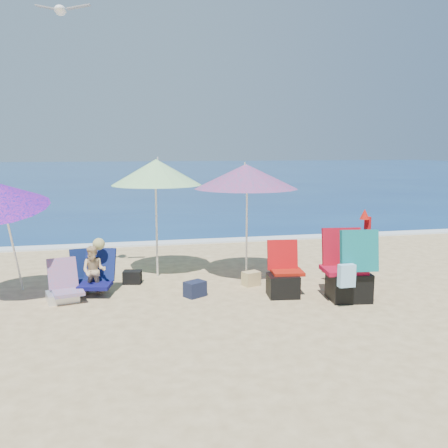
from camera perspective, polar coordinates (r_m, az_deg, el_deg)
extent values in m
plane|color=#D8BC84|center=(7.48, 3.96, -9.44)|extent=(120.00, 120.00, 0.00)
cube|color=navy|center=(51.90, -10.34, 6.07)|extent=(120.00, 80.00, 0.12)
cube|color=white|center=(12.30, -2.79, -2.05)|extent=(120.00, 0.50, 0.04)
cylinder|color=white|center=(8.74, 2.68, -0.21)|extent=(0.04, 0.04, 1.94)
cone|color=#FF2165|center=(8.62, 2.59, 5.62)|extent=(2.01, 2.01, 0.44)
cylinder|color=silver|center=(8.58, 2.46, 6.90)|extent=(0.03, 0.03, 0.12)
cylinder|color=white|center=(8.96, -7.94, 0.14)|extent=(0.05, 0.05, 2.00)
cone|color=green|center=(8.97, -7.95, 6.05)|extent=(2.05, 2.05, 0.47)
cylinder|color=white|center=(9.06, -7.80, 7.42)|extent=(0.04, 0.04, 0.13)
cylinder|color=white|center=(8.45, -23.61, -2.12)|extent=(0.20, 0.42, 1.65)
cylinder|color=#A60B0F|center=(7.99, 16.36, -3.79)|extent=(0.13, 0.13, 1.29)
cone|color=#B3140C|center=(7.79, 16.21, 1.13)|extent=(0.18, 0.18, 0.16)
cube|color=#0C1744|center=(8.48, -15.92, -6.41)|extent=(0.52, 0.48, 0.05)
cube|color=#0B173F|center=(8.65, -16.12, -4.43)|extent=(0.50, 0.34, 0.49)
cube|color=silver|center=(8.51, -15.78, -6.97)|extent=(0.54, 0.50, 0.15)
cube|color=#CD5548|center=(7.89, -17.83, -7.67)|extent=(0.52, 0.48, 0.05)
cube|color=#DC4D50|center=(8.10, -18.46, -5.52)|extent=(0.49, 0.35, 0.47)
cube|color=silver|center=(8.02, -18.45, -8.09)|extent=(0.54, 0.51, 0.14)
cube|color=#A5190B|center=(7.94, 7.43, -5.60)|extent=(0.55, 0.50, 0.05)
cube|color=#B90D10|center=(8.03, 6.89, -3.61)|extent=(0.51, 0.20, 0.50)
cube|color=black|center=(7.87, 6.94, -7.19)|extent=(0.53, 0.48, 0.36)
cube|color=#A80C28|center=(7.82, 13.85, -5.28)|extent=(0.69, 0.63, 0.07)
cube|color=#9F0B1C|center=(8.00, 13.64, -2.67)|extent=(0.64, 0.25, 0.63)
cube|color=black|center=(7.88, 14.45, -7.05)|extent=(0.67, 0.61, 0.45)
cube|color=#0A847C|center=(7.52, 15.61, -3.04)|extent=(0.58, 0.27, 0.64)
cube|color=#9AD2F6|center=(7.37, 14.21, -5.91)|extent=(0.25, 0.12, 0.34)
imported|color=tan|center=(8.91, 13.02, -3.87)|extent=(0.35, 0.28, 0.83)
cube|color=#410F69|center=(8.97, 13.36, -5.45)|extent=(0.56, 0.53, 0.06)
cube|color=#440E63|center=(8.76, 14.78, -4.35)|extent=(0.61, 0.37, 0.42)
sphere|color=black|center=(8.70, 15.09, -2.07)|extent=(0.20, 0.20, 0.20)
imported|color=tan|center=(8.07, -15.04, -5.35)|extent=(0.45, 0.38, 0.81)
cube|color=#0E0E4E|center=(8.09, -14.92, -6.99)|extent=(0.57, 0.53, 0.06)
cube|color=#0D194D|center=(8.32, -14.34, -4.64)|extent=(0.54, 0.39, 0.52)
sphere|color=tan|center=(8.16, -14.51, -2.29)|extent=(0.20, 0.20, 0.20)
cube|color=#181E35|center=(7.84, -3.43, -7.63)|extent=(0.39, 0.36, 0.25)
cube|color=black|center=(8.71, -10.72, -6.15)|extent=(0.35, 0.29, 0.23)
cube|color=tan|center=(8.46, 3.21, -6.42)|extent=(0.33, 0.29, 0.24)
cube|color=#1B1C3C|center=(8.80, 14.18, -5.80)|extent=(0.45, 0.35, 0.32)
cube|color=black|center=(7.83, 7.54, -7.84)|extent=(0.32, 0.26, 0.21)
ellipsoid|color=white|center=(8.83, -18.69, 22.69)|extent=(0.25, 0.40, 0.14)
cube|color=gray|center=(8.82, -20.03, 22.78)|extent=(0.38, 0.17, 0.08)
cube|color=gray|center=(8.63, -16.70, 23.25)|extent=(0.38, 0.17, 0.08)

